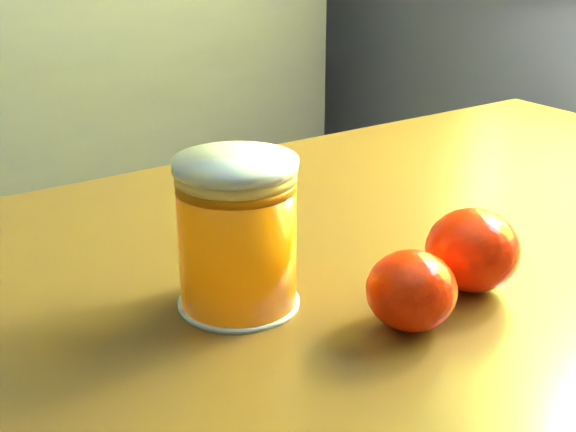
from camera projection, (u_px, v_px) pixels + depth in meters
table at (437, 340)px, 0.68m from camera, size 0.91×0.64×0.68m
juice_glass at (237, 235)px, 0.53m from camera, size 0.08×0.08×0.10m
orange_front at (411, 290)px, 0.51m from camera, size 0.08×0.08×0.05m
orange_back at (473, 250)px, 0.56m from camera, size 0.07×0.07×0.06m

